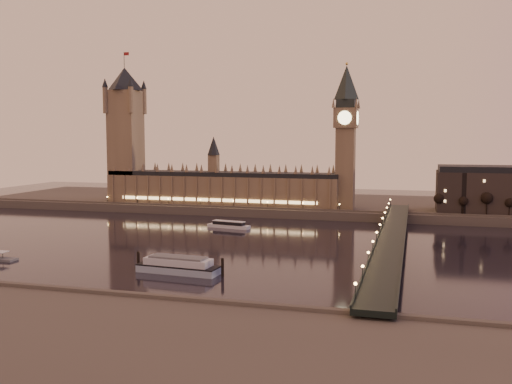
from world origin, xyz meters
TOP-DOWN VIEW (x-y plane):
  - ground at (0.00, 0.00)m, footprint 700.00×700.00m
  - far_embankment at (30.00, 165.00)m, footprint 560.00×130.00m
  - near_embankment at (30.00, -175.00)m, footprint 560.00×110.00m
  - palace_of_westminster at (-40.12, 120.99)m, footprint 180.00×26.62m
  - victoria_tower at (-120.00, 121.00)m, footprint 31.68×31.68m
  - big_ben at (53.99, 120.99)m, footprint 17.68×17.68m
  - westminster_bridge at (91.61, 0.00)m, footprint 13.20×260.00m
  - bare_tree_0 at (118.89, 109.00)m, footprint 6.52×6.52m
  - bare_tree_1 at (133.76, 109.00)m, footprint 6.52×6.52m
  - bare_tree_2 at (148.63, 109.00)m, footprint 6.52×6.52m
  - bare_tree_3 at (163.49, 109.00)m, footprint 6.52×6.52m
  - cruise_boat_a at (-10.95, 51.33)m, footprint 28.94×11.04m
  - moored_barge at (6.43, -68.83)m, footprint 41.33×12.85m

SIDE VIEW (x-z plane):
  - ground at x=0.00m, z-range 0.00..0.00m
  - cruise_boat_a at x=-10.95m, z-range -0.27..4.26m
  - far_embankment at x=30.00m, z-range 0.00..6.00m
  - near_embankment at x=30.00m, z-range 0.00..6.00m
  - moored_barge at x=6.43m, z-range -0.59..7.01m
  - westminster_bridge at x=91.61m, z-range -2.13..13.17m
  - bare_tree_0 at x=118.89m, z-range 9.28..22.55m
  - bare_tree_1 at x=133.76m, z-range 9.28..22.55m
  - bare_tree_2 at x=148.63m, z-range 9.28..22.55m
  - bare_tree_3 at x=163.49m, z-range 9.28..22.55m
  - palace_of_westminster at x=-40.12m, z-range -4.29..47.71m
  - big_ben at x=53.99m, z-range 11.95..115.95m
  - victoria_tower at x=-120.00m, z-range 6.79..124.79m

